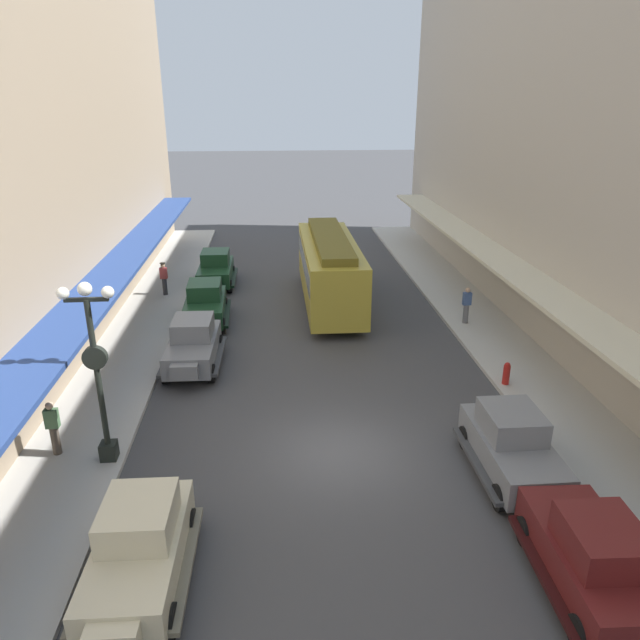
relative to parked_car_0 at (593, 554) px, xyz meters
The scene contains 15 objects.
ground_plane 7.24m from the parked_car_0, 130.14° to the left, with size 200.00×200.00×0.00m, color #424244.
sidewalk_left 13.34m from the parked_car_0, 155.65° to the left, with size 3.00×60.00×0.15m, color #B7B5AD.
sidewalk_right 6.25m from the parked_car_0, 62.38° to the left, with size 3.00×60.00×0.15m, color #B7B5AD.
parked_car_0 is the anchor object (origin of this frame).
parked_car_1 4.05m from the parked_car_0, 91.14° to the left, with size 2.15×4.26×1.84m.
parked_car_2 9.31m from the parked_car_0, behind, with size 2.20×4.28×1.84m.
parked_car_3 23.91m from the parked_car_0, 113.20° to the left, with size 2.14×4.26×1.84m.
parked_car_4 18.83m from the parked_car_0, 120.01° to the left, with size 2.24×4.30×1.84m.
parked_car_5 15.01m from the parked_car_0, 128.81° to the left, with size 2.22×4.29×1.84m.
streetcar 18.69m from the parked_car_0, 101.10° to the left, with size 2.56×9.61×3.46m.
lamp_post_with_clock 12.48m from the parked_car_0, 153.65° to the left, with size 1.42×0.44×5.16m.
fire_hydrant 9.16m from the parked_car_0, 79.15° to the left, with size 0.24×0.24×0.82m.
pedestrian_0 13.86m from the parked_car_0, 155.07° to the left, with size 0.36×0.24×1.64m.
pedestrian_2 15.09m from the parked_car_0, 81.75° to the left, with size 0.36×0.24×1.64m.
pedestrian_3 23.31m from the parked_car_0, 120.53° to the left, with size 0.36×0.28×1.67m.
Camera 1 is at (-1.68, -14.43, 9.64)m, focal length 32.99 mm.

